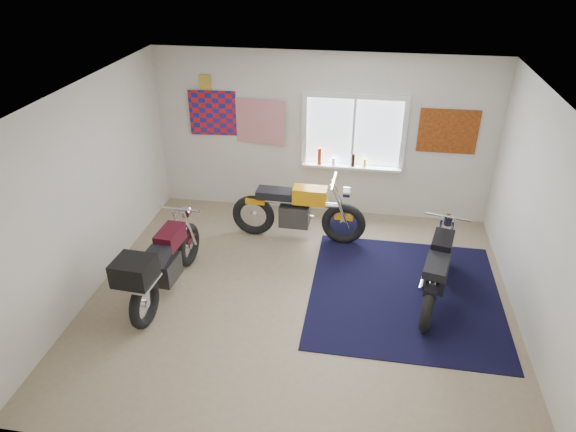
% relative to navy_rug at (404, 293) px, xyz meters
% --- Properties ---
extents(ground, '(5.50, 5.50, 0.00)m').
position_rel_navy_rug_xyz_m(ground, '(-1.38, -0.31, -0.01)').
color(ground, '#9E896B').
rests_on(ground, ground).
extents(room_shell, '(5.50, 5.50, 5.50)m').
position_rel_navy_rug_xyz_m(room_shell, '(-1.38, -0.31, 1.63)').
color(room_shell, white).
rests_on(room_shell, ground).
extents(navy_rug, '(2.52, 2.62, 0.01)m').
position_rel_navy_rug_xyz_m(navy_rug, '(0.00, 0.00, 0.00)').
color(navy_rug, black).
rests_on(navy_rug, ground).
extents(window_assembly, '(1.66, 0.17, 1.26)m').
position_rel_navy_rug_xyz_m(window_assembly, '(-0.88, 2.16, 1.36)').
color(window_assembly, white).
rests_on(window_assembly, room_shell).
extents(oil_bottles, '(0.80, 0.07, 0.28)m').
position_rel_navy_rug_xyz_m(oil_bottles, '(-1.12, 2.09, 1.01)').
color(oil_bottles, '#953315').
rests_on(oil_bottles, window_assembly).
extents(flag_display, '(1.60, 0.10, 1.17)m').
position_rel_navy_rug_xyz_m(flag_display, '(-3.28, 2.17, 2.14)').
color(flag_display, red).
rests_on(flag_display, room_shell).
extents(triumph_poster, '(0.90, 0.03, 0.70)m').
position_rel_navy_rug_xyz_m(triumph_poster, '(0.57, 2.17, 1.54)').
color(triumph_poster, '#A54C14').
rests_on(triumph_poster, room_shell).
extents(yellow_triumph, '(2.11, 0.63, 1.06)m').
position_rel_navy_rug_xyz_m(yellow_triumph, '(-1.63, 1.19, 0.46)').
color(yellow_triumph, black).
rests_on(yellow_triumph, ground).
extents(black_chrome_bike, '(0.68, 1.89, 0.98)m').
position_rel_navy_rug_xyz_m(black_chrome_bike, '(0.37, -0.01, 0.43)').
color(black_chrome_bike, black).
rests_on(black_chrome_bike, navy_rug).
extents(maroon_tourer, '(0.62, 1.99, 1.01)m').
position_rel_navy_rug_xyz_m(maroon_tourer, '(-3.14, -0.60, 0.52)').
color(maroon_tourer, black).
rests_on(maroon_tourer, ground).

